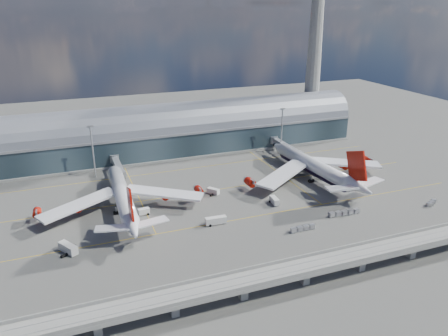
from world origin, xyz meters
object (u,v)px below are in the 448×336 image
object	(u,v)px
service_truck_5	(213,191)
cargo_train_1	(344,213)
floodlight_mast_right	(282,130)
airliner_right	(315,167)
service_truck_0	(68,248)
service_truck_1	(144,212)
cargo_train_0	(303,228)
service_truck_3	(274,201)
service_truck_4	(313,168)
control_tower	(315,51)
airliner_left	(123,197)
service_truck_2	(216,221)
cargo_train_2	(431,203)
floodlight_mast_left	(93,150)

from	to	relation	value
service_truck_5	cargo_train_1	size ratio (longest dim) A/B	0.42
floodlight_mast_right	airliner_right	bearing A→B (deg)	-94.52
service_truck_0	service_truck_5	size ratio (longest dim) A/B	1.43
service_truck_1	cargo_train_0	size ratio (longest dim) A/B	0.47
service_truck_3	service_truck_4	size ratio (longest dim) A/B	1.09
control_tower	service_truck_0	world-z (taller)	control_tower
cargo_train_0	cargo_train_1	xyz separation A→B (m)	(21.72, 5.21, 0.05)
airliner_left	service_truck_5	distance (m)	39.65
airliner_right	cargo_train_1	distance (m)	38.08
airliner_left	service_truck_0	bearing A→B (deg)	-130.10
floodlight_mast_right	cargo_train_0	distance (m)	89.28
service_truck_2	cargo_train_0	bearing A→B (deg)	-117.42
airliner_right	service_truck_1	xyz separation A→B (m)	(-83.01, -8.04, -4.81)
service_truck_3	cargo_train_2	size ratio (longest dim) A/B	0.87
airliner_left	airliner_right	bearing A→B (deg)	2.90
control_tower	floodlight_mast_right	bearing A→B (deg)	-141.34
control_tower	service_truck_1	bearing A→B (deg)	-147.97
airliner_left	cargo_train_0	distance (m)	71.38
cargo_train_1	cargo_train_2	xyz separation A→B (m)	(39.57, -5.06, -0.12)
service_truck_1	service_truck_4	size ratio (longest dim) A/B	0.86
service_truck_5	cargo_train_0	size ratio (longest dim) A/B	0.55
control_tower	service_truck_0	distance (m)	184.61
service_truck_3	service_truck_1	bearing A→B (deg)	173.94
control_tower	service_truck_4	bearing A→B (deg)	-119.29
floodlight_mast_left	airliner_left	xyz separation A→B (m)	(6.94, -41.88, -7.45)
control_tower	service_truck_1	size ratio (longest dim) A/B	21.52
service_truck_5	cargo_train_1	bearing A→B (deg)	-79.13
airliner_left	cargo_train_2	size ratio (longest dim) A/B	10.23
control_tower	service_truck_0	size ratio (longest dim) A/B	12.77
service_truck_5	cargo_train_2	distance (m)	91.56
floodlight_mast_left	floodlight_mast_right	xyz separation A→B (m)	(100.00, 0.00, 0.00)
control_tower	service_truck_5	world-z (taller)	control_tower
airliner_left	cargo_train_2	bearing A→B (deg)	-16.64
airliner_right	service_truck_2	xyz separation A→B (m)	(-59.02, -25.75, -4.60)
service_truck_0	service_truck_5	world-z (taller)	service_truck_0
service_truck_0	cargo_train_1	world-z (taller)	service_truck_0
control_tower	service_truck_5	distance (m)	122.08
service_truck_2	service_truck_0	bearing A→B (deg)	93.71
service_truck_5	service_truck_0	bearing A→B (deg)	167.24
service_truck_1	service_truck_2	world-z (taller)	service_truck_2
airliner_left	service_truck_3	bearing A→B (deg)	-13.06
airliner_right	service_truck_0	xyz separation A→B (m)	(-112.14, -27.11, -4.44)
control_tower	service_truck_2	xyz separation A→B (m)	(-97.17, -93.52, -50.11)
service_truck_3	cargo_train_0	distance (m)	24.14
airliner_left	cargo_train_2	xyz separation A→B (m)	(120.37, -39.55, -5.36)
floodlight_mast_right	service_truck_0	xyz separation A→B (m)	(-115.29, -66.87, -11.95)
service_truck_2	service_truck_4	size ratio (longest dim) A/B	1.47
service_truck_0	service_truck_4	size ratio (longest dim) A/B	1.45
control_tower	cargo_train_0	distance (m)	139.07
service_truck_0	service_truck_4	xyz separation A→B (m)	(118.02, 37.35, -0.21)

